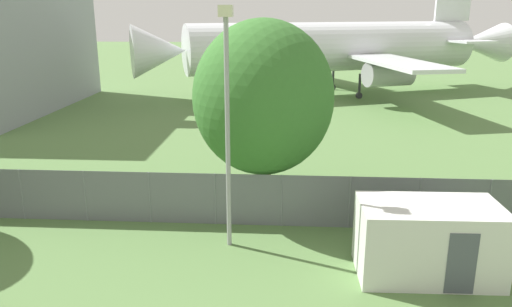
# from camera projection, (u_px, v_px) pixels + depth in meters

# --- Properties ---
(perimeter_fence) EXTENTS (56.07, 0.07, 2.05)m
(perimeter_fence) POSITION_uv_depth(u_px,v_px,m) (215.00, 199.00, 19.04)
(perimeter_fence) COLOR slate
(perimeter_fence) RESTS_ON ground
(airplane) EXTENTS (37.43, 29.26, 13.67)m
(airplane) POSITION_uv_depth(u_px,v_px,m) (338.00, 47.00, 47.40)
(airplane) COLOR silver
(airplane) RESTS_ON ground
(portable_cabin) EXTENTS (4.29, 2.41, 2.32)m
(portable_cabin) POSITION_uv_depth(u_px,v_px,m) (428.00, 240.00, 15.36)
(portable_cabin) COLOR silver
(portable_cabin) RESTS_ON ground
(tree_near_hangar) EXTENTS (5.50, 5.50, 7.72)m
(tree_near_hangar) POSITION_uv_depth(u_px,v_px,m) (263.00, 98.00, 19.39)
(tree_near_hangar) COLOR brown
(tree_near_hangar) RESTS_ON ground
(light_mast) EXTENTS (0.44, 0.44, 8.13)m
(light_mast) POSITION_uv_depth(u_px,v_px,m) (227.00, 107.00, 16.28)
(light_mast) COLOR #99999E
(light_mast) RESTS_ON ground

